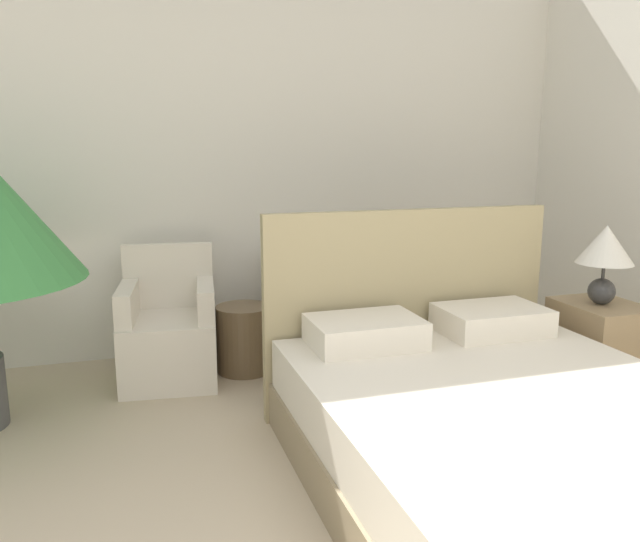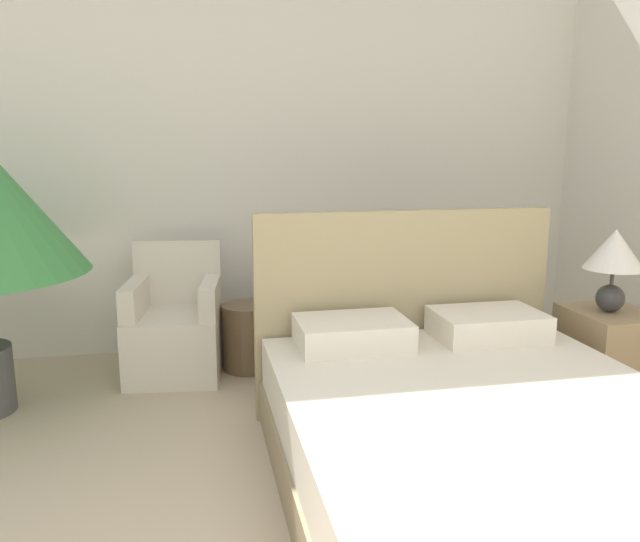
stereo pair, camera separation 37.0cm
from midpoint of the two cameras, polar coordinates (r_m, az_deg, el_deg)
The scene contains 7 objects.
wall_back at distance 4.50m, azimuth -9.33°, elevation 11.18°, with size 10.00×0.06×2.90m.
bed at distance 2.76m, azimuth 13.20°, elevation -14.54°, with size 1.66×2.19×1.12m.
armchair_near_window_left at distance 4.07m, azimuth -16.21°, elevation -5.86°, with size 0.64×0.65×0.83m.
armchair_near_window_right at distance 4.20m, azimuth -3.02°, elevation -4.90°, with size 0.57×0.59×0.83m.
nightstand at distance 3.94m, azimuth 21.71°, elevation -6.79°, with size 0.41×0.49×0.56m.
table_lamp at distance 3.79m, azimuth 22.14°, elevation 1.68°, with size 0.32×0.32×0.46m.
side_table at distance 4.14m, azimuth -9.53°, elevation -6.16°, with size 0.36×0.36×0.44m.
Camera 1 is at (-0.84, -0.80, 1.46)m, focal length 35.00 mm.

